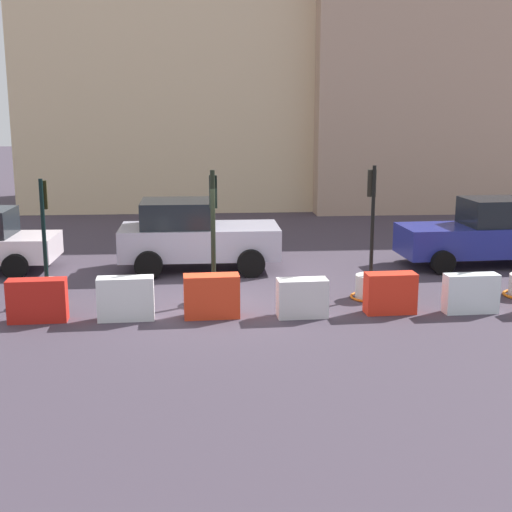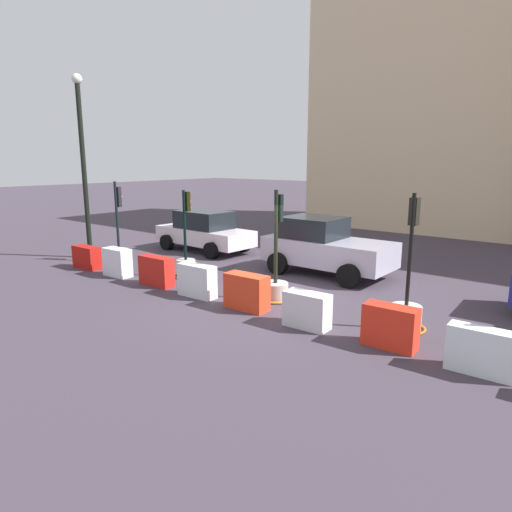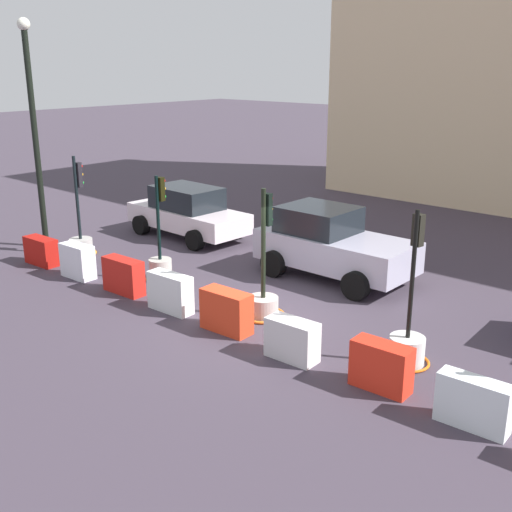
{
  "view_description": "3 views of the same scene",
  "coord_description": "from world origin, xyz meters",
  "px_view_note": "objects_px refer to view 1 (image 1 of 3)",
  "views": [
    {
      "loc": [
        -0.26,
        -14.74,
        4.26
      ],
      "look_at": [
        0.97,
        0.75,
        0.9
      ],
      "focal_mm": 49.44,
      "sensor_mm": 36.0,
      "label": 1
    },
    {
      "loc": [
        6.87,
        -9.05,
        3.62
      ],
      "look_at": [
        -0.41,
        -0.11,
        1.17
      ],
      "focal_mm": 31.63,
      "sensor_mm": 36.0,
      "label": 2
    },
    {
      "loc": [
        8.41,
        -9.6,
        5.45
      ],
      "look_at": [
        -0.28,
        0.28,
        1.33
      ],
      "focal_mm": 43.86,
      "sensor_mm": 36.0,
      "label": 3
    }
  ],
  "objects_px": {
    "construction_barrier_3": "(126,299)",
    "construction_barrier_6": "(390,293)",
    "construction_barrier_5": "(302,298)",
    "car_blue_estate": "(481,234)",
    "construction_barrier_2": "(37,300)",
    "construction_barrier_7": "(471,293)",
    "traffic_light_2": "(214,283)",
    "traffic_light_1": "(47,284)",
    "construction_barrier_4": "(212,296)",
    "traffic_light_3": "(370,278)",
    "car_silver_hatchback": "(195,236)"
  },
  "relations": [
    {
      "from": "construction_barrier_2",
      "to": "construction_barrier_7",
      "type": "relative_size",
      "value": 1.03
    },
    {
      "from": "construction_barrier_3",
      "to": "construction_barrier_5",
      "type": "relative_size",
      "value": 1.1
    },
    {
      "from": "construction_barrier_2",
      "to": "construction_barrier_3",
      "type": "distance_m",
      "value": 1.74
    },
    {
      "from": "construction_barrier_2",
      "to": "car_silver_hatchback",
      "type": "distance_m",
      "value": 5.36
    },
    {
      "from": "traffic_light_3",
      "to": "construction_barrier_2",
      "type": "relative_size",
      "value": 2.54
    },
    {
      "from": "traffic_light_3",
      "to": "construction_barrier_6",
      "type": "xyz_separation_m",
      "value": [
        0.13,
        -1.18,
        -0.04
      ]
    },
    {
      "from": "construction_barrier_7",
      "to": "car_blue_estate",
      "type": "distance_m",
      "value": 4.71
    },
    {
      "from": "construction_barrier_4",
      "to": "car_silver_hatchback",
      "type": "height_order",
      "value": "car_silver_hatchback"
    },
    {
      "from": "car_silver_hatchback",
      "to": "car_blue_estate",
      "type": "bearing_deg",
      "value": -1.12
    },
    {
      "from": "construction_barrier_6",
      "to": "car_silver_hatchback",
      "type": "height_order",
      "value": "car_silver_hatchback"
    },
    {
      "from": "traffic_light_1",
      "to": "construction_barrier_2",
      "type": "distance_m",
      "value": 1.22
    },
    {
      "from": "construction_barrier_6",
      "to": "construction_barrier_7",
      "type": "distance_m",
      "value": 1.68
    },
    {
      "from": "construction_barrier_4",
      "to": "car_blue_estate",
      "type": "bearing_deg",
      "value": 29.79
    },
    {
      "from": "traffic_light_3",
      "to": "construction_barrier_5",
      "type": "xyz_separation_m",
      "value": [
        -1.72,
        -1.29,
        -0.07
      ]
    },
    {
      "from": "construction_barrier_2",
      "to": "car_silver_hatchback",
      "type": "xyz_separation_m",
      "value": [
        3.11,
        4.35,
        0.46
      ]
    },
    {
      "from": "car_silver_hatchback",
      "to": "car_blue_estate",
      "type": "height_order",
      "value": "car_silver_hatchback"
    },
    {
      "from": "traffic_light_2",
      "to": "construction_barrier_6",
      "type": "height_order",
      "value": "traffic_light_2"
    },
    {
      "from": "construction_barrier_4",
      "to": "car_silver_hatchback",
      "type": "xyz_separation_m",
      "value": [
        -0.36,
        4.33,
        0.45
      ]
    },
    {
      "from": "traffic_light_1",
      "to": "car_silver_hatchback",
      "type": "xyz_separation_m",
      "value": [
        3.16,
        3.13,
        0.44
      ]
    },
    {
      "from": "traffic_light_1",
      "to": "construction_barrier_6",
      "type": "distance_m",
      "value": 7.32
    },
    {
      "from": "car_blue_estate",
      "to": "construction_barrier_3",
      "type": "bearing_deg",
      "value": -154.92
    },
    {
      "from": "traffic_light_2",
      "to": "car_blue_estate",
      "type": "xyz_separation_m",
      "value": [
        7.23,
        3.07,
        0.42
      ]
    },
    {
      "from": "traffic_light_1",
      "to": "construction_barrier_3",
      "type": "height_order",
      "value": "traffic_light_1"
    },
    {
      "from": "traffic_light_3",
      "to": "construction_barrier_4",
      "type": "distance_m",
      "value": 3.75
    },
    {
      "from": "car_blue_estate",
      "to": "car_silver_hatchback",
      "type": "bearing_deg",
      "value": 178.88
    },
    {
      "from": "traffic_light_2",
      "to": "construction_barrier_2",
      "type": "bearing_deg",
      "value": -162.24
    },
    {
      "from": "construction_barrier_2",
      "to": "construction_barrier_3",
      "type": "relative_size",
      "value": 1.02
    },
    {
      "from": "traffic_light_1",
      "to": "construction_barrier_6",
      "type": "relative_size",
      "value": 2.58
    },
    {
      "from": "construction_barrier_4",
      "to": "car_silver_hatchback",
      "type": "bearing_deg",
      "value": 94.76
    },
    {
      "from": "construction_barrier_4",
      "to": "car_blue_estate",
      "type": "height_order",
      "value": "car_blue_estate"
    },
    {
      "from": "construction_barrier_5",
      "to": "car_blue_estate",
      "type": "distance_m",
      "value": 6.95
    },
    {
      "from": "construction_barrier_5",
      "to": "construction_barrier_2",
      "type": "bearing_deg",
      "value": 178.99
    },
    {
      "from": "car_silver_hatchback",
      "to": "traffic_light_2",
      "type": "bearing_deg",
      "value": -82.4
    },
    {
      "from": "construction_barrier_3",
      "to": "construction_barrier_4",
      "type": "relative_size",
      "value": 1.0
    },
    {
      "from": "traffic_light_2",
      "to": "construction_barrier_5",
      "type": "xyz_separation_m",
      "value": [
        1.77,
        -1.23,
        -0.04
      ]
    },
    {
      "from": "traffic_light_1",
      "to": "construction_barrier_5",
      "type": "xyz_separation_m",
      "value": [
        5.36,
        -1.31,
        -0.06
      ]
    },
    {
      "from": "traffic_light_3",
      "to": "car_silver_hatchback",
      "type": "distance_m",
      "value": 5.05
    },
    {
      "from": "construction_barrier_3",
      "to": "construction_barrier_6",
      "type": "xyz_separation_m",
      "value": [
        5.42,
        0.04,
        -0.02
      ]
    },
    {
      "from": "car_silver_hatchback",
      "to": "traffic_light_3",
      "type": "bearing_deg",
      "value": -38.74
    },
    {
      "from": "construction_barrier_3",
      "to": "car_blue_estate",
      "type": "bearing_deg",
      "value": 25.08
    },
    {
      "from": "construction_barrier_4",
      "to": "construction_barrier_6",
      "type": "height_order",
      "value": "construction_barrier_4"
    },
    {
      "from": "construction_barrier_2",
      "to": "construction_barrier_4",
      "type": "bearing_deg",
      "value": 0.37
    },
    {
      "from": "traffic_light_2",
      "to": "construction_barrier_3",
      "type": "bearing_deg",
      "value": -147.22
    },
    {
      "from": "construction_barrier_2",
      "to": "car_silver_hatchback",
      "type": "relative_size",
      "value": 0.28
    },
    {
      "from": "construction_barrier_3",
      "to": "construction_barrier_6",
      "type": "distance_m",
      "value": 5.42
    },
    {
      "from": "traffic_light_2",
      "to": "construction_barrier_3",
      "type": "relative_size",
      "value": 2.54
    },
    {
      "from": "traffic_light_3",
      "to": "construction_barrier_4",
      "type": "bearing_deg",
      "value": -161.73
    },
    {
      "from": "construction_barrier_2",
      "to": "construction_barrier_4",
      "type": "distance_m",
      "value": 3.47
    },
    {
      "from": "construction_barrier_3",
      "to": "construction_barrier_6",
      "type": "relative_size",
      "value": 1.07
    },
    {
      "from": "construction_barrier_6",
      "to": "car_silver_hatchback",
      "type": "relative_size",
      "value": 0.26
    }
  ]
}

